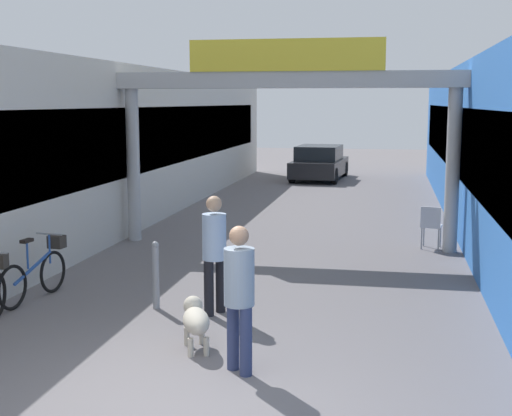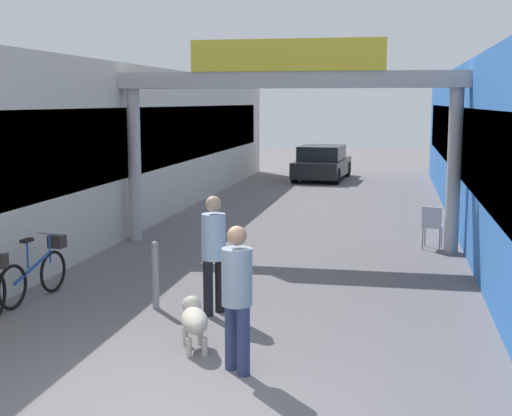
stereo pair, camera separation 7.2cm
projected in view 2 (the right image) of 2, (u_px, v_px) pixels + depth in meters
ground_plane at (162, 408)px, 7.05m from camera, size 80.00×80.00×0.00m
storefront_left at (109, 144)px, 18.41m from camera, size 3.00×26.00×3.84m
arcade_sign_gateway at (288, 101)px, 14.56m from camera, size 7.40×0.47×4.26m
pedestrian_with_dog at (237, 290)px, 7.86m from camera, size 0.48×0.48×1.67m
pedestrian_companion at (214, 247)px, 10.06m from camera, size 0.46×0.46×1.70m
dog_on_leash at (194, 319)px, 8.71m from camera, size 0.56×0.85×0.60m
bicycle_blue_second at (38, 271)px, 10.93m from camera, size 0.46×1.68×0.98m
bollard_post_metal at (155, 275)px, 10.39m from camera, size 0.10×0.10×1.00m
cafe_chair_aluminium_nearer at (432, 223)px, 14.59m from camera, size 0.46×0.46×0.89m
parked_car_black at (322, 163)px, 27.70m from camera, size 2.02×4.11×1.33m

